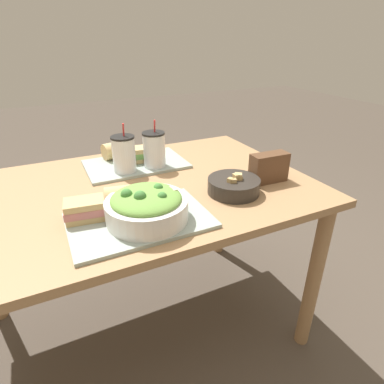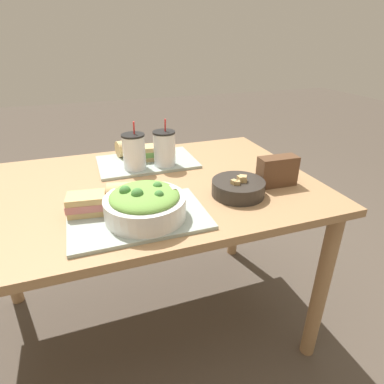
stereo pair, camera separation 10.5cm
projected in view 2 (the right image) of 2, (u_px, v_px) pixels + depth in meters
The scene contains 13 objects.
ground_plane at pixel (150, 323), 1.59m from camera, with size 12.00×12.00×0.00m, color #4C4238.
dining_table at pixel (141, 207), 1.30m from camera, with size 1.39×0.89×0.76m.
tray_near at pixel (138, 217), 1.03m from camera, with size 0.43×0.28×0.01m.
tray_far at pixel (147, 162), 1.47m from camera, with size 0.43×0.28×0.01m.
salad_bowl at pixel (145, 203), 1.00m from camera, with size 0.26×0.26×0.11m.
soup_bowl at pixel (238, 187), 1.17m from camera, with size 0.19×0.19×0.08m.
sandwich_near at pixel (87, 204), 1.03m from camera, with size 0.13×0.10×0.06m.
baguette_near at pixel (125, 193), 1.08m from camera, with size 0.12×0.09×0.08m.
sandwich_far at pixel (145, 153), 1.46m from camera, with size 0.13×0.09×0.06m.
baguette_far at pixel (127, 148), 1.51m from camera, with size 0.10×0.09×0.08m.
drink_cup_dark at pixel (134, 153), 1.35m from camera, with size 0.10×0.10×0.20m.
drink_cup_red at pixel (164, 149), 1.39m from camera, with size 0.10×0.10×0.20m.
chip_bag at pixel (277, 171), 1.24m from camera, with size 0.15×0.07×0.12m.
Camera 2 is at (-0.18, -1.14, 1.29)m, focal length 30.00 mm.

